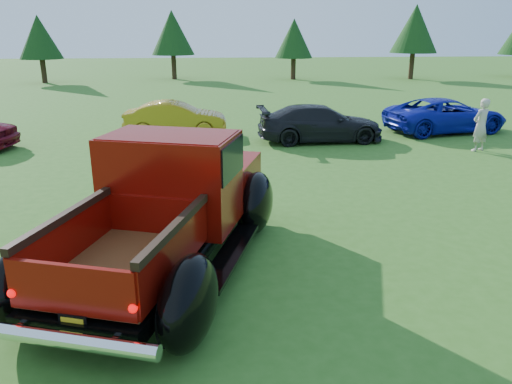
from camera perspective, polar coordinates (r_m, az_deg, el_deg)
The scene contains 10 objects.
ground at distance 9.10m, azimuth -3.64°, elevation -5.88°, with size 120.00×120.00×0.00m, color #32631C.
tree_west at distance 39.15m, azimuth -23.53°, elevation 15.91°, with size 2.94×2.94×4.60m.
tree_mid_left at distance 39.41m, azimuth -9.55°, elevation 17.51°, with size 3.20×3.20×5.00m.
tree_mid_right at distance 38.80m, azimuth 4.36°, elevation 17.09°, with size 2.82×2.82×4.40m.
tree_east at distance 40.73m, azimuth 17.71°, elevation 17.34°, with size 3.46×3.46×5.40m.
pickup_truck at distance 8.29m, azimuth -9.45°, elevation -1.04°, with size 4.04×6.10×2.13m.
show_car_yellow at distance 18.50m, azimuth -9.18°, elevation 8.32°, with size 1.27×3.65×1.20m, color #AB8516.
show_car_grey at distance 17.32m, azimuth 7.34°, elevation 7.79°, with size 1.73×4.26×1.24m, color black.
show_car_blue at distance 20.06m, azimuth 20.86°, elevation 8.21°, with size 2.08×4.52×1.26m, color #0E179D.
spectator at distance 17.23m, azimuth 24.29°, elevation 6.99°, with size 0.60×0.40×1.65m, color #BAAFA1.
Camera 1 is at (-0.14, -8.31, 3.71)m, focal length 35.00 mm.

